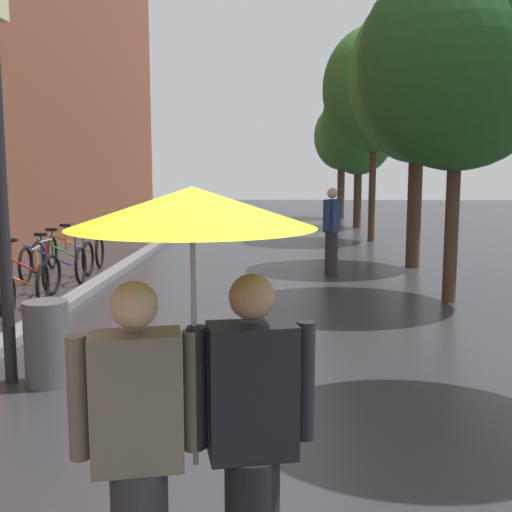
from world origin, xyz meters
TOP-DOWN VIEW (x-y plane):
  - kerb_strip at (-3.20, 10.00)m, footprint 0.30×36.00m
  - street_tree_1 at (2.87, 7.16)m, footprint 3.12×3.12m
  - street_tree_2 at (3.06, 10.73)m, footprint 2.94×2.94m
  - street_tree_3 at (2.89, 15.65)m, footprint 2.99×2.99m
  - street_tree_4 at (3.03, 20.00)m, footprint 2.71×2.71m
  - street_tree_5 at (2.87, 24.27)m, footprint 2.36×2.36m
  - parked_bicycle_4 at (-4.06, 6.48)m, footprint 1.15×0.82m
  - parked_bicycle_5 at (-4.26, 7.55)m, footprint 1.13×0.79m
  - parked_bicycle_6 at (-4.08, 8.51)m, footprint 1.11×0.75m
  - parked_bicycle_7 at (-4.21, 9.43)m, footprint 1.09×0.71m
  - parked_bicycle_8 at (-4.25, 10.38)m, footprint 1.12×0.76m
  - couple_under_umbrella at (-0.30, -0.23)m, footprint 1.09×1.09m
  - litter_bin at (-2.21, 3.05)m, footprint 0.44×0.44m
  - pedestrian_walking_midground at (1.19, 9.73)m, footprint 0.38×0.54m

SIDE VIEW (x-z plane):
  - kerb_strip at x=-3.20m, z-range 0.00..0.12m
  - parked_bicycle_4 at x=-4.06m, z-range -0.10..0.86m
  - parked_bicycle_5 at x=-4.26m, z-range -0.10..0.86m
  - parked_bicycle_6 at x=-4.08m, z-range -0.10..0.86m
  - parked_bicycle_7 at x=-4.21m, z-range -0.10..0.86m
  - parked_bicycle_8 at x=-4.25m, z-range -0.10..0.86m
  - litter_bin at x=-2.21m, z-range 0.00..0.85m
  - pedestrian_walking_midground at x=1.19m, z-range 0.02..1.78m
  - couple_under_umbrella at x=-0.30m, z-range 0.33..2.40m
  - street_tree_5 at x=2.87m, z-range 1.00..5.90m
  - street_tree_4 at x=3.03m, z-range 0.93..6.35m
  - street_tree_1 at x=2.87m, z-range 1.04..6.45m
  - street_tree_2 at x=3.06m, z-range 1.10..7.00m
  - street_tree_3 at x=2.89m, z-range 1.29..7.49m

